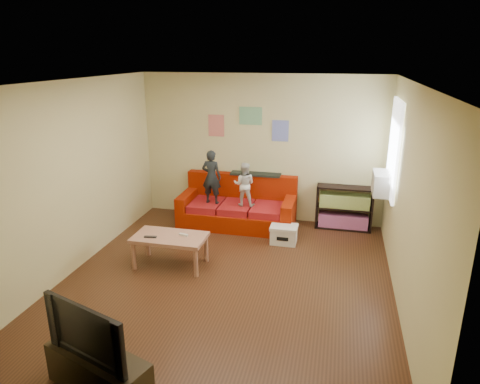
% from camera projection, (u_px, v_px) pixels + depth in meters
% --- Properties ---
extents(room_shell, '(4.52, 5.02, 2.72)m').
position_uv_depth(room_shell, '(226.00, 189.00, 5.57)').
color(room_shell, '#482715').
rests_on(room_shell, ground).
extents(sofa, '(2.08, 0.96, 0.92)m').
position_uv_depth(sofa, '(238.00, 208.00, 7.89)').
color(sofa, '#8B1902').
rests_on(sofa, ground).
extents(child_a, '(0.37, 0.26, 0.98)m').
position_uv_depth(child_a, '(211.00, 177.00, 7.63)').
color(child_a, black).
rests_on(child_a, sofa).
extents(child_b, '(0.40, 0.32, 0.79)m').
position_uv_depth(child_b, '(244.00, 184.00, 7.53)').
color(child_b, silver).
rests_on(child_b, sofa).
extents(coffee_table, '(1.06, 0.59, 0.48)m').
position_uv_depth(coffee_table, '(170.00, 240.00, 6.29)').
color(coffee_table, '#B3785F').
rests_on(coffee_table, ground).
extents(remote, '(0.19, 0.07, 0.02)m').
position_uv_depth(remote, '(150.00, 237.00, 6.21)').
color(remote, black).
rests_on(remote, coffee_table).
extents(game_controller, '(0.15, 0.07, 0.03)m').
position_uv_depth(game_controller, '(184.00, 235.00, 6.27)').
color(game_controller, silver).
rests_on(game_controller, coffee_table).
extents(bookshelf, '(0.99, 0.30, 0.79)m').
position_uv_depth(bookshelf, '(344.00, 210.00, 7.67)').
color(bookshelf, black).
rests_on(bookshelf, ground).
extents(window, '(0.04, 1.08, 1.48)m').
position_uv_depth(window, '(394.00, 149.00, 6.53)').
color(window, white).
rests_on(window, room_shell).
extents(ac_unit, '(0.28, 0.55, 0.35)m').
position_uv_depth(ac_unit, '(382.00, 183.00, 6.73)').
color(ac_unit, '#B7B2A3').
rests_on(ac_unit, window).
extents(artwork_left, '(0.30, 0.01, 0.40)m').
position_uv_depth(artwork_left, '(216.00, 126.00, 7.93)').
color(artwork_left, '#D87266').
rests_on(artwork_left, room_shell).
extents(artwork_center, '(0.42, 0.01, 0.32)m').
position_uv_depth(artwork_center, '(251.00, 116.00, 7.73)').
color(artwork_center, '#72B27F').
rests_on(artwork_center, room_shell).
extents(artwork_right, '(0.30, 0.01, 0.38)m').
position_uv_depth(artwork_right, '(280.00, 131.00, 7.69)').
color(artwork_right, '#727FCC').
rests_on(artwork_right, room_shell).
extents(file_box, '(0.44, 0.34, 0.31)m').
position_uv_depth(file_box, '(284.00, 234.00, 7.13)').
color(file_box, white).
rests_on(file_box, ground).
extents(tv_stand, '(1.13, 0.69, 0.40)m').
position_uv_depth(tv_stand, '(99.00, 372.00, 3.99)').
color(tv_stand, '#2F2515').
rests_on(tv_stand, ground).
extents(television, '(0.96, 0.43, 0.56)m').
position_uv_depth(television, '(93.00, 328.00, 3.84)').
color(television, black).
rests_on(television, tv_stand).
extents(tissue, '(0.11, 0.11, 0.10)m').
position_uv_depth(tissue, '(277.00, 242.00, 7.09)').
color(tissue, white).
rests_on(tissue, ground).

